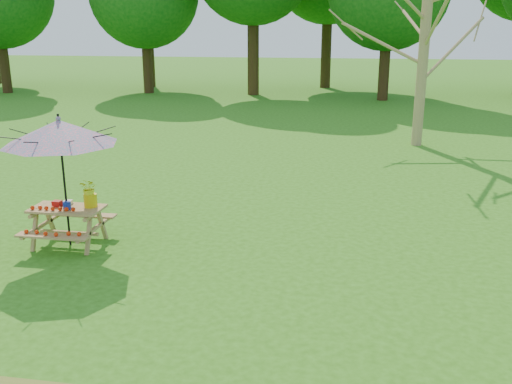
# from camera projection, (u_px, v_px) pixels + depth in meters

# --- Properties ---
(ground) EXTENTS (120.00, 120.00, 0.00)m
(ground) POSITION_uv_depth(u_px,v_px,m) (219.00, 297.00, 7.88)
(ground) COLOR #2F6813
(ground) RESTS_ON ground
(picnic_table) EXTENTS (1.20, 1.32, 0.67)m
(picnic_table) POSITION_uv_depth(u_px,v_px,m) (69.00, 227.00, 9.66)
(picnic_table) COLOR #A6814B
(picnic_table) RESTS_ON ground
(patio_umbrella) EXTENTS (2.01, 2.01, 2.25)m
(patio_umbrella) POSITION_uv_depth(u_px,v_px,m) (59.00, 132.00, 9.21)
(patio_umbrella) COLOR black
(patio_umbrella) RESTS_ON ground
(produce_bins) EXTENTS (0.38, 0.39, 0.13)m
(produce_bins) POSITION_uv_depth(u_px,v_px,m) (64.00, 204.00, 9.57)
(produce_bins) COLOR #B0120E
(produce_bins) RESTS_ON picnic_table
(tomatoes_row) EXTENTS (0.77, 0.13, 0.07)m
(tomatoes_row) POSITION_uv_depth(u_px,v_px,m) (53.00, 208.00, 9.41)
(tomatoes_row) COLOR red
(tomatoes_row) RESTS_ON picnic_table
(flower_bucket) EXTENTS (0.36, 0.33, 0.49)m
(flower_bucket) POSITION_uv_depth(u_px,v_px,m) (90.00, 192.00, 9.54)
(flower_bucket) COLOR #D9B90B
(flower_bucket) RESTS_ON picnic_table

